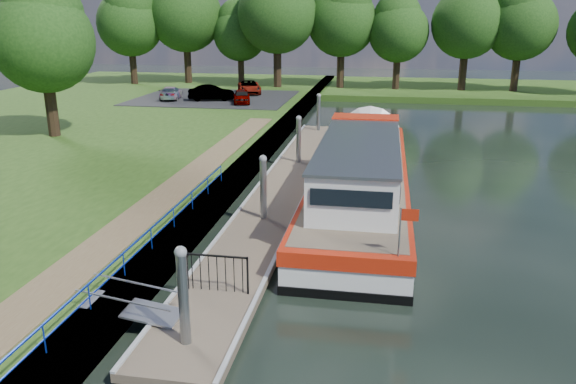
% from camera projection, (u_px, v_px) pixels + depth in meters
% --- Properties ---
extents(ground, '(160.00, 160.00, 0.00)m').
position_uv_depth(ground, '(194.00, 345.00, 14.33)').
color(ground, black).
rests_on(ground, ground).
extents(bank_edge, '(1.10, 90.00, 0.78)m').
position_uv_depth(bank_edge, '(242.00, 172.00, 28.72)').
color(bank_edge, '#473D2D').
rests_on(bank_edge, ground).
extents(far_bank, '(60.00, 18.00, 0.60)m').
position_uv_depth(far_bank, '(456.00, 90.00, 61.14)').
color(far_bank, '#264513').
rests_on(far_bank, ground).
extents(footpath, '(1.60, 40.00, 0.05)m').
position_uv_depth(footpath, '(153.00, 206.00, 22.32)').
color(footpath, brown).
rests_on(footpath, riverbank).
extents(carpark, '(14.00, 12.00, 0.06)m').
position_uv_depth(carpark, '(215.00, 98.00, 51.58)').
color(carpark, black).
rests_on(carpark, riverbank).
extents(blue_fence, '(0.04, 18.04, 0.72)m').
position_uv_depth(blue_fence, '(138.00, 245.00, 17.20)').
color(blue_fence, '#0C2DBF').
rests_on(blue_fence, riverbank).
extents(pontoon, '(2.50, 30.00, 0.56)m').
position_uv_depth(pontoon, '(284.00, 190.00, 26.49)').
color(pontoon, brown).
rests_on(pontoon, ground).
extents(mooring_piles, '(0.30, 27.30, 3.55)m').
position_uv_depth(mooring_piles, '(284.00, 167.00, 26.16)').
color(mooring_piles, gray).
rests_on(mooring_piles, ground).
extents(gangway, '(2.58, 1.00, 0.92)m').
position_uv_depth(gangway, '(132.00, 308.00, 14.91)').
color(gangway, '#A5A8AD').
rests_on(gangway, ground).
extents(gate_panel, '(1.85, 0.05, 1.15)m').
position_uv_depth(gate_panel, '(217.00, 268.00, 16.05)').
color(gate_panel, black).
rests_on(gate_panel, ground).
extents(barge, '(4.36, 21.15, 4.78)m').
position_uv_depth(barge, '(362.00, 172.00, 26.01)').
color(barge, black).
rests_on(barge, ground).
extents(horizon_trees, '(54.38, 10.03, 12.87)m').
position_uv_depth(horizon_trees, '(330.00, 16.00, 57.94)').
color(horizon_trees, '#332316').
rests_on(horizon_trees, ground).
extents(bank_tree_a, '(6.12, 6.12, 9.72)m').
position_uv_depth(bank_tree_a, '(43.00, 33.00, 33.69)').
color(bank_tree_a, '#332316').
rests_on(bank_tree_a, riverbank).
extents(car_a, '(2.21, 3.68, 1.17)m').
position_uv_depth(car_a, '(242.00, 96.00, 48.06)').
color(car_a, '#999999').
rests_on(car_a, carpark).
extents(car_b, '(4.26, 2.35, 1.33)m').
position_uv_depth(car_b, '(211.00, 93.00, 49.62)').
color(car_b, '#999999').
rests_on(car_b, carpark).
extents(car_c, '(2.25, 4.11, 1.13)m').
position_uv_depth(car_c, '(171.00, 93.00, 50.32)').
color(car_c, '#999999').
rests_on(car_c, carpark).
extents(car_d, '(3.26, 4.79, 1.22)m').
position_uv_depth(car_d, '(249.00, 87.00, 53.95)').
color(car_d, '#999999').
rests_on(car_d, carpark).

